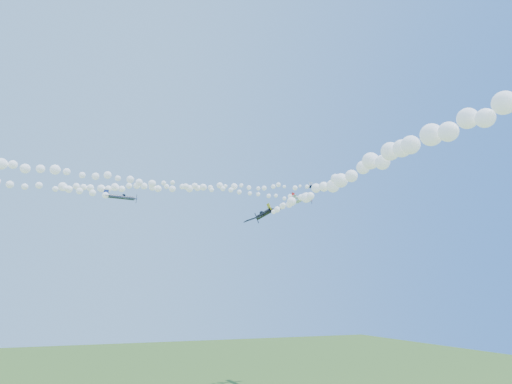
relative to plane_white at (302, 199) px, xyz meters
name	(u,v)px	position (x,y,z in m)	size (l,w,h in m)	color
plane_white	(302,199)	(0.00, 0.00, 0.00)	(6.90, 7.28, 2.72)	white
smoke_trail_white	(163,183)	(-38.83, -4.09, -0.28)	(73.56, 10.01, 2.94)	white
plane_navy	(322,187)	(1.91, -7.87, 1.65)	(7.15, 7.57, 2.31)	#0C1439
smoke_trail_navy	(186,187)	(-31.49, 4.98, 1.45)	(62.95, 25.84, 2.84)	white
plane_grey	(121,197)	(-48.21, -6.65, -5.11)	(7.57, 7.95, 2.11)	#394054
plane_black	(264,214)	(-25.29, -33.07, -11.99)	(7.23, 7.43, 3.05)	black
smoke_trail_black	(382,160)	(-25.84, -67.04, -12.24)	(3.69, 63.53, 3.00)	white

